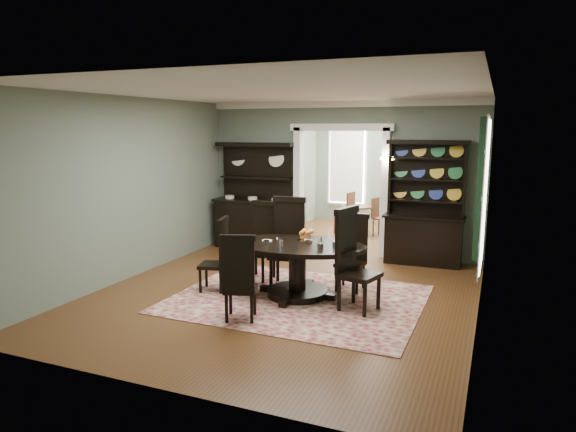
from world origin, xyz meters
name	(u,v)px	position (x,y,z in m)	size (l,w,h in m)	color
room	(283,192)	(0.00, 0.04, 1.58)	(5.51, 6.01, 3.01)	brown
parlor	(371,168)	(0.00, 5.53, 1.52)	(3.51, 3.50, 3.01)	brown
doorway_trim	(341,172)	(0.00, 3.00, 1.62)	(2.08, 0.25, 2.57)	white
right_window	(482,192)	(2.69, 0.93, 1.60)	(0.15, 1.47, 2.12)	white
wall_sconce	(388,160)	(0.95, 2.85, 1.89)	(0.27, 0.21, 0.21)	#C27833
rug	(298,299)	(0.27, -0.04, 0.01)	(3.55, 2.81, 0.01)	maroon
dining_table	(297,260)	(0.21, 0.09, 0.56)	(2.16, 2.07, 0.81)	black
centerpiece	(305,239)	(0.29, 0.19, 0.86)	(1.20, 0.77, 0.20)	silver
chair_far_left	(263,238)	(-0.68, 0.77, 0.68)	(0.52, 0.50, 1.29)	black
chair_far_mid	(288,239)	(-0.15, 0.60, 0.74)	(0.58, 0.56, 1.41)	black
chair_far_right	(353,250)	(0.87, 0.77, 0.63)	(0.46, 0.44, 1.19)	black
chair_end_left	(219,253)	(-0.99, -0.14, 0.60)	(0.50, 0.51, 1.15)	black
chair_end_right	(352,257)	(1.10, -0.13, 0.75)	(0.62, 0.64, 1.43)	black
chair_near	(239,276)	(-0.10, -1.16, 0.62)	(0.55, 0.53, 1.18)	black
sideboard	(255,211)	(-1.79, 2.74, 0.76)	(1.68, 0.64, 2.19)	black
welsh_dresser	(424,220)	(1.68, 2.75, 0.82)	(1.47, 0.57, 2.28)	black
parlor_table	(357,216)	(-0.11, 4.74, 0.46)	(0.76, 0.76, 0.70)	#572C18
parlor_chair_left	(346,212)	(-0.37, 4.76, 0.54)	(0.46, 0.45, 1.01)	#572C18
parlor_chair_right	(379,216)	(0.38, 4.87, 0.47)	(0.41, 0.40, 0.89)	#572C18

